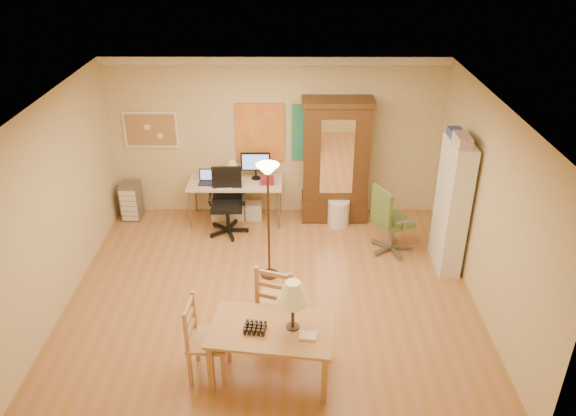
{
  "coord_description": "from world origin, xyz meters",
  "views": [
    {
      "loc": [
        0.26,
        -6.3,
        4.66
      ],
      "look_at": [
        0.22,
        0.3,
        1.19
      ],
      "focal_mm": 35.0,
      "sensor_mm": 36.0,
      "label": 1
    }
  ],
  "objects_px": {
    "computer_desk": "(238,196)",
    "office_chair_black": "(228,216)",
    "dining_table": "(279,318)",
    "office_chair_green": "(390,234)",
    "armoire": "(335,169)",
    "bookshelf": "(452,206)"
  },
  "relations": [
    {
      "from": "dining_table",
      "to": "office_chair_green",
      "type": "height_order",
      "value": "dining_table"
    },
    {
      "from": "computer_desk",
      "to": "office_chair_black",
      "type": "bearing_deg",
      "value": -106.8
    },
    {
      "from": "bookshelf",
      "to": "dining_table",
      "type": "bearing_deg",
      "value": -136.39
    },
    {
      "from": "dining_table",
      "to": "computer_desk",
      "type": "bearing_deg",
      "value": 101.91
    },
    {
      "from": "office_chair_green",
      "to": "bookshelf",
      "type": "bearing_deg",
      "value": -26.0
    },
    {
      "from": "dining_table",
      "to": "armoire",
      "type": "height_order",
      "value": "armoire"
    },
    {
      "from": "dining_table",
      "to": "office_chair_black",
      "type": "distance_m",
      "value": 3.41
    },
    {
      "from": "dining_table",
      "to": "office_chair_green",
      "type": "bearing_deg",
      "value": 58.36
    },
    {
      "from": "office_chair_black",
      "to": "armoire",
      "type": "bearing_deg",
      "value": 16.14
    },
    {
      "from": "office_chair_green",
      "to": "bookshelf",
      "type": "xyz_separation_m",
      "value": [
        0.76,
        -0.37,
        0.68
      ]
    },
    {
      "from": "computer_desk",
      "to": "office_chair_green",
      "type": "height_order",
      "value": "computer_desk"
    },
    {
      "from": "office_chair_black",
      "to": "office_chair_green",
      "type": "height_order",
      "value": "office_chair_green"
    },
    {
      "from": "computer_desk",
      "to": "office_chair_black",
      "type": "xyz_separation_m",
      "value": [
        -0.13,
        -0.43,
        -0.14
      ]
    },
    {
      "from": "armoire",
      "to": "bookshelf",
      "type": "height_order",
      "value": "armoire"
    },
    {
      "from": "dining_table",
      "to": "office_chair_black",
      "type": "relative_size",
      "value": 1.34
    },
    {
      "from": "office_chair_green",
      "to": "computer_desk",
      "type": "bearing_deg",
      "value": 157.34
    },
    {
      "from": "dining_table",
      "to": "computer_desk",
      "type": "xyz_separation_m",
      "value": [
        -0.78,
        3.68,
        -0.37
      ]
    },
    {
      "from": "armoire",
      "to": "bookshelf",
      "type": "xyz_separation_m",
      "value": [
        1.55,
        -1.47,
        0.06
      ]
    },
    {
      "from": "bookshelf",
      "to": "computer_desk",
      "type": "bearing_deg",
      "value": 156.52
    },
    {
      "from": "bookshelf",
      "to": "office_chair_black",
      "type": "bearing_deg",
      "value": 163.92
    },
    {
      "from": "dining_table",
      "to": "armoire",
      "type": "xyz_separation_m",
      "value": [
        0.86,
        3.76,
        0.11
      ]
    },
    {
      "from": "dining_table",
      "to": "bookshelf",
      "type": "relative_size",
      "value": 0.74
    }
  ]
}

